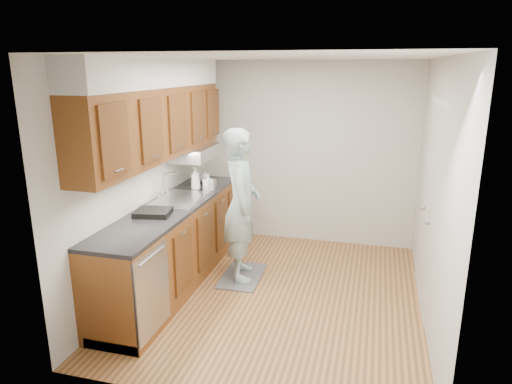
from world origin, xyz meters
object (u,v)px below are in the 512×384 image
soap_bottle_c (204,176)px  dish_rack (153,212)px  steel_can (214,183)px  soap_bottle_b (208,182)px  person (241,195)px  soap_bottle_a (196,178)px

soap_bottle_c → dish_rack: bearing=-90.8°
soap_bottle_c → steel_can: 0.29m
soap_bottle_b → soap_bottle_c: soap_bottle_b is taller
soap_bottle_c → soap_bottle_b: bearing=-62.3°
steel_can → dish_rack: size_ratio=0.31×
person → soap_bottle_c: 0.98m
soap_bottle_a → steel_can: size_ratio=2.67×
soap_bottle_b → steel_can: (0.02, 0.16, -0.05)m
soap_bottle_a → dish_rack: size_ratio=0.84×
soap_bottle_a → soap_bottle_b: 0.17m
soap_bottle_b → person: bearing=-31.3°
person → soap_bottle_b: bearing=42.0°
soap_bottle_b → steel_can: bearing=84.4°
person → soap_bottle_c: bearing=29.5°
steel_can → person: bearing=-43.6°
steel_can → soap_bottle_a: bearing=-135.7°
soap_bottle_a → soap_bottle_c: 0.38m
dish_rack → soap_bottle_c: bearing=78.7°
soap_bottle_c → steel_can: size_ratio=1.58×
soap_bottle_c → steel_can: (0.21, -0.20, -0.03)m
soap_bottle_a → steel_can: soap_bottle_a is taller
steel_can → dish_rack: (-0.23, -1.20, -0.03)m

